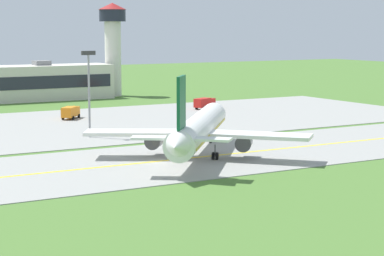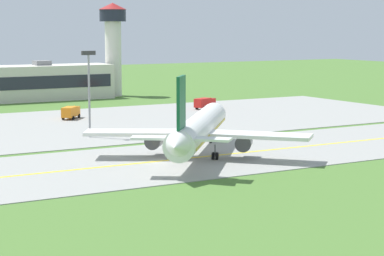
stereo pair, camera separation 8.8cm
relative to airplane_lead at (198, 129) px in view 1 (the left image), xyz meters
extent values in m
plane|color=#47702D|center=(-6.95, -0.17, -4.13)|extent=(500.00, 500.00, 0.00)
cube|color=gray|center=(-6.95, -0.17, -4.08)|extent=(240.00, 28.00, 0.10)
cube|color=gray|center=(3.05, 41.83, -4.08)|extent=(140.00, 52.00, 0.10)
cube|color=yellow|center=(-6.95, -0.17, -4.03)|extent=(220.00, 0.60, 0.01)
cylinder|color=white|center=(0.31, 0.38, 0.07)|extent=(24.47, 28.97, 4.00)
cone|color=white|center=(11.74, 14.54, 0.07)|extent=(4.59, 4.41, 3.80)
cone|color=white|center=(-11.25, -13.94, 0.47)|extent=(4.66, 4.63, 3.40)
cube|color=gold|center=(0.31, 0.38, -0.43)|extent=(22.82, 26.90, 0.36)
cube|color=#1E232D|center=(10.36, 12.83, 0.77)|extent=(3.78, 3.54, 0.70)
cube|color=white|center=(-7.69, 4.01, -0.43)|extent=(15.34, 11.82, 0.50)
cylinder|color=#47474C|center=(-4.88, 4.31, -1.83)|extent=(3.93, 4.09, 2.30)
cylinder|color=black|center=(-3.87, 5.55, -1.83)|extent=(1.79, 1.51, 2.10)
cube|color=white|center=(5.54, -6.67, -0.43)|extent=(13.75, 14.23, 0.50)
cylinder|color=#47474C|center=(5.24, -3.86, -1.83)|extent=(3.93, 4.09, 2.30)
cylinder|color=black|center=(6.24, -2.61, -1.83)|extent=(1.79, 1.51, 2.10)
cube|color=#145938|center=(-9.12, -11.29, 5.32)|extent=(3.08, 3.67, 6.50)
cube|color=white|center=(-11.73, -9.44, 0.87)|extent=(6.34, 5.27, 0.30)
cube|color=white|center=(-6.75, -13.46, 0.87)|extent=(5.94, 5.94, 0.30)
cylinder|color=slate|center=(8.47, 10.50, -2.76)|extent=(0.24, 0.24, 1.65)
cylinder|color=black|center=(8.47, 10.50, -3.58)|extent=(0.96, 1.08, 1.10)
cylinder|color=slate|center=(-2.97, 0.46, -2.76)|extent=(0.24, 0.24, 1.65)
cylinder|color=black|center=(-3.19, 0.63, -3.58)|extent=(0.96, 1.08, 1.10)
cylinder|color=black|center=(-2.76, 0.28, -3.58)|extent=(0.96, 1.08, 1.10)
cylinder|color=slate|center=(1.07, -2.81, -2.76)|extent=(0.24, 0.24, 1.65)
cylinder|color=black|center=(0.86, -2.64, -3.58)|extent=(0.96, 1.08, 1.10)
cylinder|color=black|center=(1.29, -2.98, -3.58)|extent=(0.96, 1.08, 1.10)
cube|color=orange|center=(1.43, 53.06, -2.63)|extent=(2.69, 2.66, 1.80)
cube|color=#1E232D|center=(1.92, 53.65, -2.32)|extent=(1.49, 1.27, 0.81)
cube|color=orange|center=(-0.49, 50.75, -2.53)|extent=(4.30, 4.57, 2.00)
cylinder|color=orange|center=(1.43, 53.06, -1.63)|extent=(0.20, 0.20, 0.18)
cylinder|color=black|center=(0.66, 53.70, -3.68)|extent=(0.81, 0.88, 0.90)
cylinder|color=black|center=(2.20, 52.42, -3.68)|extent=(0.81, 0.88, 0.90)
cylinder|color=black|center=(-1.83, 50.78, -3.68)|extent=(0.81, 0.88, 0.90)
cylinder|color=black|center=(-0.22, 49.44, -3.68)|extent=(0.81, 0.88, 0.90)
cube|color=red|center=(35.15, 54.36, -2.63)|extent=(2.47, 2.57, 1.80)
cube|color=#1E232D|center=(35.85, 54.68, -2.32)|extent=(0.87, 1.73, 0.81)
cube|color=red|center=(32.42, 53.12, -2.53)|extent=(4.69, 3.65, 2.00)
cylinder|color=orange|center=(35.15, 54.36, -1.63)|extent=(0.20, 0.20, 0.18)
cylinder|color=black|center=(34.74, 55.27, -3.68)|extent=(0.94, 0.65, 0.90)
cylinder|color=black|center=(35.57, 53.45, -3.68)|extent=(0.94, 0.65, 0.90)
cylinder|color=black|center=(31.22, 53.73, -3.68)|extent=(0.94, 0.65, 0.90)
cylinder|color=black|center=(32.09, 51.82, -3.68)|extent=(0.94, 0.65, 0.90)
cube|color=#1E232D|center=(-3.68, 88.00, 0.80)|extent=(57.31, 0.10, 3.22)
cube|color=slate|center=(8.26, 93.49, 5.43)|extent=(4.00, 4.00, 1.20)
cylinder|color=silver|center=(28.84, 94.74, 5.98)|extent=(4.40, 4.40, 20.22)
cylinder|color=#1E232D|center=(28.84, 94.74, 17.69)|extent=(7.20, 7.20, 3.20)
cone|color=maroon|center=(28.84, 94.74, 20.19)|extent=(7.60, 7.60, 1.80)
cylinder|color=gray|center=(-6.20, 25.80, 2.87)|extent=(0.36, 0.36, 14.00)
cube|color=#333333|center=(-6.20, 25.80, 10.22)|extent=(2.40, 0.50, 0.70)
camera|label=1|loc=(-52.70, -89.27, 14.38)|focal=68.52mm
camera|label=2|loc=(-52.62, -89.31, 14.38)|focal=68.52mm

